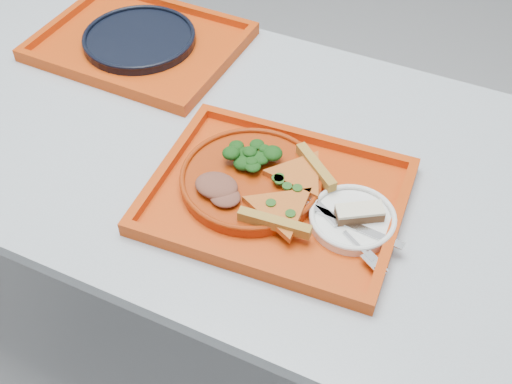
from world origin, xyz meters
TOP-DOWN VIEW (x-y plane):
  - ground at (0.00, 0.00)m, footprint 10.00×10.00m
  - table at (0.00, 0.00)m, footprint 1.60×0.80m
  - tray_main at (0.25, -0.10)m, footprint 0.47×0.38m
  - tray_far at (-0.24, 0.21)m, footprint 0.46×0.36m
  - dinner_plate at (0.19, -0.09)m, footprint 0.26×0.26m
  - side_plate at (0.39, -0.10)m, footprint 0.15×0.15m
  - navy_plate at (-0.24, 0.21)m, footprint 0.26×0.26m
  - pizza_slice_a at (0.28, -0.15)m, footprint 0.14×0.16m
  - pizza_slice_b at (0.27, -0.05)m, footprint 0.18×0.18m
  - salad_heap at (0.18, -0.06)m, footprint 0.09×0.08m
  - meat_portion at (0.15, -0.15)m, footprint 0.08×0.06m
  - dessert_bar at (0.40, -0.10)m, footprint 0.09×0.07m
  - knife at (0.40, -0.12)m, footprint 0.19×0.03m
  - fork at (0.39, -0.14)m, footprint 0.17×0.11m

SIDE VIEW (x-z plane):
  - ground at x=0.00m, z-range 0.00..0.00m
  - table at x=0.00m, z-range 0.30..1.05m
  - tray_main at x=0.25m, z-range 0.75..0.76m
  - tray_far at x=-0.24m, z-range 0.75..0.76m
  - side_plate at x=0.39m, z-range 0.76..0.78m
  - navy_plate at x=-0.24m, z-range 0.76..0.78m
  - dinner_plate at x=0.19m, z-range 0.76..0.78m
  - knife at x=0.40m, z-range 0.78..0.78m
  - fork at x=0.39m, z-range 0.78..0.78m
  - dessert_bar at x=0.40m, z-range 0.78..0.80m
  - pizza_slice_a at x=0.28m, z-range 0.78..0.80m
  - pizza_slice_b at x=0.27m, z-range 0.78..0.80m
  - meat_portion at x=0.15m, z-range 0.78..0.80m
  - salad_heap at x=0.18m, z-range 0.78..0.82m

